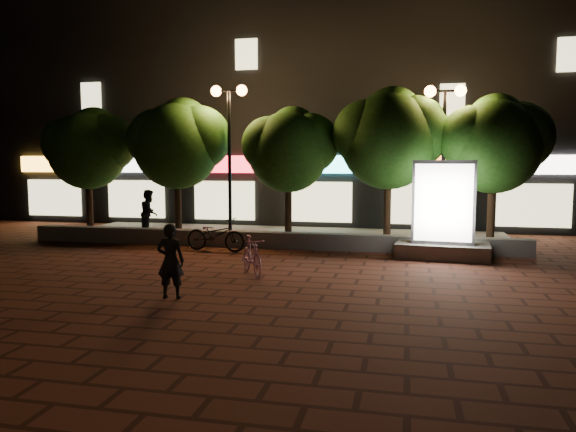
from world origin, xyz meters
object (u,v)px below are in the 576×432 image
(tree_right, at_px, (390,135))
(scooter_parked, at_px, (216,235))
(tree_mid, at_px, (290,147))
(scooter_pink, at_px, (252,255))
(street_lamp_right, at_px, (444,123))
(tree_far_left, at_px, (90,146))
(ad_kiosk, at_px, (443,219))
(tree_left, at_px, (179,141))
(rider, at_px, (171,261))
(tree_far_right, at_px, (495,140))
(pedestrian, at_px, (149,213))
(street_lamp_left, at_px, (229,122))

(tree_right, relative_size, scooter_parked, 2.62)
(tree_mid, relative_size, scooter_pink, 2.93)
(tree_mid, bearing_deg, tree_right, 0.00)
(street_lamp_right, bearing_deg, tree_far_left, 178.79)
(tree_right, bearing_deg, tree_mid, -180.00)
(street_lamp_right, distance_m, ad_kiosk, 3.42)
(tree_far_left, bearing_deg, tree_left, 0.00)
(street_lamp_right, relative_size, rider, 3.30)
(tree_left, height_order, street_lamp_right, street_lamp_right)
(tree_left, distance_m, tree_far_right, 10.50)
(scooter_pink, relative_size, scooter_parked, 0.80)
(scooter_pink, relative_size, pedestrian, 0.94)
(scooter_pink, height_order, pedestrian, pedestrian)
(tree_far_right, bearing_deg, ad_kiosk, -126.10)
(tree_far_left, distance_m, scooter_pink, 9.89)
(street_lamp_right, bearing_deg, tree_far_right, 9.61)
(scooter_pink, bearing_deg, tree_far_right, 9.46)
(tree_left, relative_size, tree_mid, 1.09)
(tree_far_right, bearing_deg, scooter_parked, -163.44)
(tree_far_right, height_order, ad_kiosk, tree_far_right)
(tree_left, distance_m, scooter_parked, 4.43)
(tree_mid, bearing_deg, street_lamp_right, -3.04)
(tree_right, bearing_deg, street_lamp_right, -9.10)
(tree_far_right, relative_size, street_lamp_left, 0.92)
(street_lamp_right, bearing_deg, rider, -126.06)
(tree_far_left, xyz_separation_m, pedestrian, (2.42, -0.22, -2.39))
(tree_far_left, xyz_separation_m, street_lamp_right, (12.45, -0.26, 0.60))
(street_lamp_right, xyz_separation_m, ad_kiosk, (-0.08, -1.98, -2.78))
(tree_left, relative_size, scooter_parked, 2.53)
(tree_mid, bearing_deg, tree_far_right, 0.00)
(tree_far_left, height_order, street_lamp_right, street_lamp_right)
(rider, xyz_separation_m, scooter_parked, (-1.08, 5.56, -0.25))
(tree_mid, xyz_separation_m, scooter_pink, (0.23, -5.47, -2.75))
(scooter_parked, bearing_deg, tree_right, -57.81)
(street_lamp_right, distance_m, rider, 10.10)
(tree_left, relative_size, pedestrian, 2.98)
(scooter_parked, relative_size, pedestrian, 1.18)
(tree_mid, xyz_separation_m, rider, (-0.70, -8.02, -2.46))
(rider, bearing_deg, tree_right, -122.68)
(tree_far_left, bearing_deg, scooter_parked, -23.31)
(street_lamp_right, height_order, rider, street_lamp_right)
(street_lamp_left, height_order, pedestrian, street_lamp_left)
(pedestrian, bearing_deg, scooter_pink, -147.12)
(ad_kiosk, height_order, rider, ad_kiosk)
(scooter_parked, xyz_separation_m, pedestrian, (-3.30, 2.24, 0.39))
(tree_far_right, bearing_deg, pedestrian, -178.91)
(tree_left, xyz_separation_m, scooter_parked, (2.21, -2.46, -2.94))
(tree_right, height_order, scooter_pink, tree_right)
(tree_left, bearing_deg, tree_mid, -0.00)
(street_lamp_left, distance_m, scooter_parked, 4.16)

